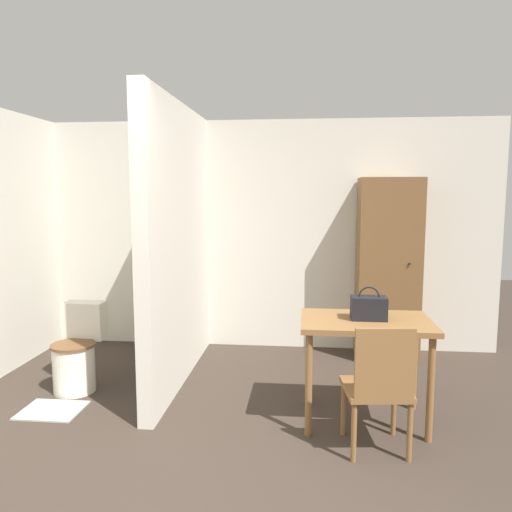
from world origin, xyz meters
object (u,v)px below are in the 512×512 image
(wooden_cabinet, at_px, (388,269))
(wooden_chair, at_px, (379,385))
(toilet, at_px, (77,353))
(dining_table, at_px, (366,334))
(handbag, at_px, (369,308))

(wooden_cabinet, bearing_deg, wooden_chair, -100.07)
(toilet, height_order, wooden_cabinet, wooden_cabinet)
(dining_table, relative_size, wooden_chair, 1.08)
(handbag, relative_size, wooden_cabinet, 0.14)
(wooden_chair, distance_m, handbag, 0.62)
(toilet, relative_size, wooden_cabinet, 0.40)
(toilet, bearing_deg, dining_table, -9.46)
(wooden_chair, bearing_deg, toilet, 154.29)
(handbag, xyz_separation_m, wooden_cabinet, (0.38, 1.55, 0.06))
(wooden_cabinet, bearing_deg, toilet, -157.80)
(wooden_chair, xyz_separation_m, toilet, (-2.48, 0.87, -0.15))
(toilet, distance_m, handbag, 2.55)
(wooden_chair, xyz_separation_m, wooden_cabinet, (0.36, 2.02, 0.46))
(wooden_chair, height_order, wooden_cabinet, wooden_cabinet)
(dining_table, height_order, wooden_cabinet, wooden_cabinet)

